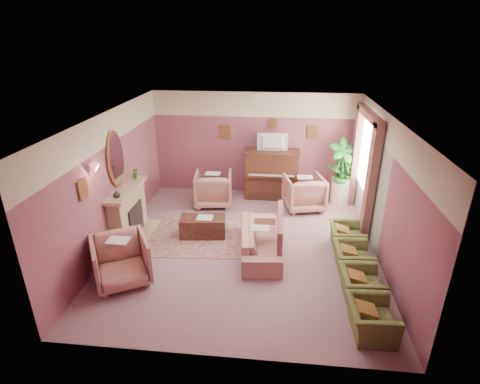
# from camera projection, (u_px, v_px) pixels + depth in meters

# --- Properties ---
(floor) EXTENTS (5.50, 6.00, 0.01)m
(floor) POSITION_uv_depth(u_px,v_px,m) (244.00, 246.00, 8.05)
(floor) COLOR gray
(floor) RESTS_ON ground
(ceiling) EXTENTS (5.50, 6.00, 0.01)m
(ceiling) POSITION_uv_depth(u_px,v_px,m) (244.00, 116.00, 6.94)
(ceiling) COLOR white
(ceiling) RESTS_ON wall_back
(wall_back) EXTENTS (5.50, 0.02, 2.80)m
(wall_back) POSITION_uv_depth(u_px,v_px,m) (254.00, 144.00, 10.23)
(wall_back) COLOR #6D4359
(wall_back) RESTS_ON floor
(wall_front) EXTENTS (5.50, 0.02, 2.80)m
(wall_front) POSITION_uv_depth(u_px,v_px,m) (222.00, 275.00, 4.76)
(wall_front) COLOR #6D4359
(wall_front) RESTS_ON floor
(wall_left) EXTENTS (0.02, 6.00, 2.80)m
(wall_left) POSITION_uv_depth(u_px,v_px,m) (112.00, 180.00, 7.76)
(wall_left) COLOR #6D4359
(wall_left) RESTS_ON floor
(wall_right) EXTENTS (0.02, 6.00, 2.80)m
(wall_right) POSITION_uv_depth(u_px,v_px,m) (385.00, 191.00, 7.23)
(wall_right) COLOR #6D4359
(wall_right) RESTS_ON floor
(picture_rail_band) EXTENTS (5.50, 0.01, 0.65)m
(picture_rail_band) POSITION_uv_depth(u_px,v_px,m) (255.00, 105.00, 9.80)
(picture_rail_band) COLOR beige
(picture_rail_band) RESTS_ON wall_back
(stripe_panel) EXTENTS (0.01, 3.00, 2.15)m
(stripe_panel) POSITION_uv_depth(u_px,v_px,m) (368.00, 182.00, 8.55)
(stripe_panel) COLOR #A1A695
(stripe_panel) RESTS_ON wall_right
(fireplace_surround) EXTENTS (0.30, 1.40, 1.10)m
(fireplace_surround) POSITION_uv_depth(u_px,v_px,m) (128.00, 213.00, 8.26)
(fireplace_surround) COLOR tan
(fireplace_surround) RESTS_ON floor
(fireplace_inset) EXTENTS (0.18, 0.72, 0.68)m
(fireplace_inset) POSITION_uv_depth(u_px,v_px,m) (133.00, 219.00, 8.31)
(fireplace_inset) COLOR black
(fireplace_inset) RESTS_ON floor
(fire_ember) EXTENTS (0.06, 0.54, 0.10)m
(fire_ember) POSITION_uv_depth(u_px,v_px,m) (136.00, 227.00, 8.38)
(fire_ember) COLOR #FE5A18
(fire_ember) RESTS_ON floor
(mantel_shelf) EXTENTS (0.40, 1.55, 0.07)m
(mantel_shelf) POSITION_uv_depth(u_px,v_px,m) (126.00, 190.00, 8.03)
(mantel_shelf) COLOR tan
(mantel_shelf) RESTS_ON fireplace_surround
(hearth) EXTENTS (0.55, 1.50, 0.02)m
(hearth) POSITION_uv_depth(u_px,v_px,m) (139.00, 235.00, 8.46)
(hearth) COLOR tan
(hearth) RESTS_ON floor
(mirror_frame) EXTENTS (0.04, 0.72, 1.20)m
(mirror_frame) POSITION_uv_depth(u_px,v_px,m) (116.00, 159.00, 7.78)
(mirror_frame) COLOR #A97C48
(mirror_frame) RESTS_ON wall_left
(mirror_glass) EXTENTS (0.01, 0.60, 1.06)m
(mirror_glass) POSITION_uv_depth(u_px,v_px,m) (117.00, 159.00, 7.77)
(mirror_glass) COLOR silver
(mirror_glass) RESTS_ON wall_left
(sconce_shade) EXTENTS (0.20, 0.20, 0.16)m
(sconce_shade) POSITION_uv_depth(u_px,v_px,m) (95.00, 168.00, 6.74)
(sconce_shade) COLOR tan
(sconce_shade) RESTS_ON wall_left
(piano) EXTENTS (1.40, 0.60, 1.30)m
(piano) POSITION_uv_depth(u_px,v_px,m) (271.00, 175.00, 10.19)
(piano) COLOR #432218
(piano) RESTS_ON floor
(piano_keyshelf) EXTENTS (1.30, 0.12, 0.06)m
(piano_keyshelf) POSITION_uv_depth(u_px,v_px,m) (271.00, 177.00, 9.84)
(piano_keyshelf) COLOR #432218
(piano_keyshelf) RESTS_ON piano
(piano_keys) EXTENTS (1.20, 0.08, 0.02)m
(piano_keys) POSITION_uv_depth(u_px,v_px,m) (271.00, 175.00, 9.83)
(piano_keys) COLOR silver
(piano_keys) RESTS_ON piano
(piano_top) EXTENTS (1.45, 0.65, 0.04)m
(piano_top) POSITION_uv_depth(u_px,v_px,m) (272.00, 151.00, 9.93)
(piano_top) COLOR #432218
(piano_top) RESTS_ON piano
(television) EXTENTS (0.80, 0.12, 0.48)m
(television) POSITION_uv_depth(u_px,v_px,m) (272.00, 141.00, 9.77)
(television) COLOR black
(television) RESTS_ON piano
(print_back_left) EXTENTS (0.30, 0.03, 0.38)m
(print_back_left) POSITION_uv_depth(u_px,v_px,m) (225.00, 132.00, 10.15)
(print_back_left) COLOR #A97C48
(print_back_left) RESTS_ON wall_back
(print_back_right) EXTENTS (0.26, 0.03, 0.34)m
(print_back_right) POSITION_uv_depth(u_px,v_px,m) (313.00, 132.00, 9.90)
(print_back_right) COLOR #A97C48
(print_back_right) RESTS_ON wall_back
(print_back_mid) EXTENTS (0.22, 0.03, 0.26)m
(print_back_mid) POSITION_uv_depth(u_px,v_px,m) (273.00, 123.00, 9.91)
(print_back_mid) COLOR #A97C48
(print_back_mid) RESTS_ON wall_back
(print_left_wall) EXTENTS (0.03, 0.28, 0.36)m
(print_left_wall) POSITION_uv_depth(u_px,v_px,m) (83.00, 189.00, 6.53)
(print_left_wall) COLOR #A97C48
(print_left_wall) RESTS_ON wall_left
(window_blind) EXTENTS (0.03, 1.40, 1.80)m
(window_blind) POSITION_uv_depth(u_px,v_px,m) (368.00, 153.00, 8.53)
(window_blind) COLOR silver
(window_blind) RESTS_ON wall_right
(curtain_left) EXTENTS (0.16, 0.34, 2.60)m
(curtain_left) POSITION_uv_depth(u_px,v_px,m) (371.00, 184.00, 7.86)
(curtain_left) COLOR brown
(curtain_left) RESTS_ON floor
(curtain_right) EXTENTS (0.16, 0.34, 2.60)m
(curtain_right) POSITION_uv_depth(u_px,v_px,m) (355.00, 157.00, 9.54)
(curtain_right) COLOR brown
(curtain_right) RESTS_ON floor
(pelmet) EXTENTS (0.16, 2.20, 0.16)m
(pelmet) POSITION_uv_depth(u_px,v_px,m) (370.00, 115.00, 8.20)
(pelmet) COLOR brown
(pelmet) RESTS_ON wall_right
(mantel_plant) EXTENTS (0.16, 0.16, 0.28)m
(mantel_plant) POSITION_uv_depth(u_px,v_px,m) (135.00, 173.00, 8.47)
(mantel_plant) COLOR #216E21
(mantel_plant) RESTS_ON mantel_shelf
(mantel_vase) EXTENTS (0.16, 0.16, 0.16)m
(mantel_vase) POSITION_uv_depth(u_px,v_px,m) (117.00, 194.00, 7.53)
(mantel_vase) COLOR beige
(mantel_vase) RESTS_ON mantel_shelf
(area_rug) EXTENTS (2.61, 1.95, 0.01)m
(area_rug) POSITION_uv_depth(u_px,v_px,m) (204.00, 236.00, 8.41)
(area_rug) COLOR #966964
(area_rug) RESTS_ON floor
(coffee_table) EXTENTS (1.05, 0.61, 0.45)m
(coffee_table) POSITION_uv_depth(u_px,v_px,m) (203.00, 227.00, 8.38)
(coffee_table) COLOR #41221A
(coffee_table) RESTS_ON floor
(table_paper) EXTENTS (0.35, 0.28, 0.01)m
(table_paper) POSITION_uv_depth(u_px,v_px,m) (205.00, 217.00, 8.28)
(table_paper) COLOR silver
(table_paper) RESTS_ON coffee_table
(sofa) EXTENTS (0.66, 1.97, 0.80)m
(sofa) POSITION_uv_depth(u_px,v_px,m) (260.00, 235.00, 7.68)
(sofa) COLOR tan
(sofa) RESTS_ON floor
(sofa_throw) EXTENTS (0.10, 1.49, 0.55)m
(sofa_throw) POSITION_uv_depth(u_px,v_px,m) (280.00, 227.00, 7.56)
(sofa_throw) COLOR brown
(sofa_throw) RESTS_ON sofa
(floral_armchair_left) EXTENTS (0.94, 0.94, 0.98)m
(floral_armchair_left) POSITION_uv_depth(u_px,v_px,m) (213.00, 187.00, 9.80)
(floral_armchair_left) COLOR tan
(floral_armchair_left) RESTS_ON floor
(floral_armchair_right) EXTENTS (0.94, 0.94, 0.98)m
(floral_armchair_right) POSITION_uv_depth(u_px,v_px,m) (304.00, 191.00, 9.57)
(floral_armchair_right) COLOR tan
(floral_armchair_right) RESTS_ON floor
(floral_armchair_front) EXTENTS (0.94, 0.94, 0.98)m
(floral_armchair_front) POSITION_uv_depth(u_px,v_px,m) (121.00, 258.00, 6.73)
(floral_armchair_front) COLOR tan
(floral_armchair_front) RESTS_ON floor
(olive_chair_a) EXTENTS (0.56, 0.79, 0.68)m
(olive_chair_a) POSITION_uv_depth(u_px,v_px,m) (372.00, 315.00, 5.61)
(olive_chair_a) COLOR #5A6831
(olive_chair_a) RESTS_ON floor
(olive_chair_b) EXTENTS (0.56, 0.79, 0.68)m
(olive_chair_b) POSITION_uv_depth(u_px,v_px,m) (361.00, 281.00, 6.36)
(olive_chair_b) COLOR #5A6831
(olive_chair_b) RESTS_ON floor
(olive_chair_c) EXTENTS (0.56, 0.79, 0.68)m
(olive_chair_c) POSITION_uv_depth(u_px,v_px,m) (353.00, 255.00, 7.11)
(olive_chair_c) COLOR #5A6831
(olive_chair_c) RESTS_ON floor
(olive_chair_d) EXTENTS (0.56, 0.79, 0.68)m
(olive_chair_d) POSITION_uv_depth(u_px,v_px,m) (346.00, 233.00, 7.86)
(olive_chair_d) COLOR #5A6831
(olive_chair_d) RESTS_ON floor
(side_table) EXTENTS (0.52, 0.52, 0.70)m
(side_table) POSITION_uv_depth(u_px,v_px,m) (341.00, 190.00, 9.97)
(side_table) COLOR white
(side_table) RESTS_ON floor
(side_plant_big) EXTENTS (0.30, 0.30, 0.34)m
(side_plant_big) POSITION_uv_depth(u_px,v_px,m) (343.00, 172.00, 9.76)
(side_plant_big) COLOR #216E21
(side_plant_big) RESTS_ON side_table
(side_plant_small) EXTENTS (0.16, 0.16, 0.28)m
(side_plant_small) POSITION_uv_depth(u_px,v_px,m) (348.00, 174.00, 9.67)
(side_plant_small) COLOR #216E21
(side_plant_small) RESTS_ON side_table
(palm_pot) EXTENTS (0.34, 0.34, 0.34)m
(palm_pot) POSITION_uv_depth(u_px,v_px,m) (338.00, 197.00, 9.99)
(palm_pot) COLOR #96543A
(palm_pot) RESTS_ON floor
(palm_plant) EXTENTS (0.76, 0.76, 1.44)m
(palm_plant) POSITION_uv_depth(u_px,v_px,m) (342.00, 166.00, 9.64)
(palm_plant) COLOR #216E21
(palm_plant) RESTS_ON palm_pot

